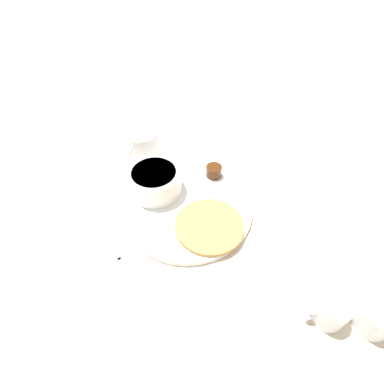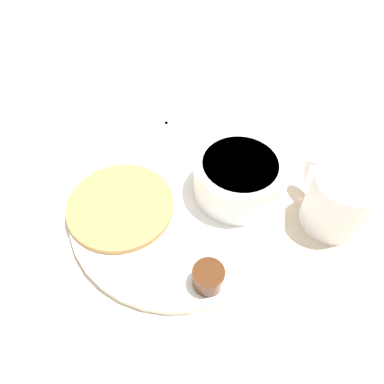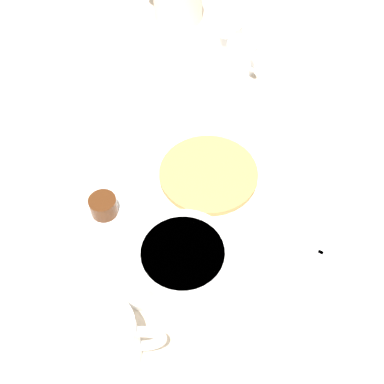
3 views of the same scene
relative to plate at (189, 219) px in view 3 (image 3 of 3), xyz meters
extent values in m
plane|color=#C6B299|center=(0.00, 0.00, -0.01)|extent=(4.00, 4.00, 0.00)
cylinder|color=white|center=(0.00, 0.00, 0.00)|extent=(0.29, 0.29, 0.01)
cylinder|color=#B78447|center=(-0.07, -0.02, 0.01)|extent=(0.14, 0.14, 0.01)
cylinder|color=white|center=(0.07, 0.05, 0.03)|extent=(0.12, 0.12, 0.06)
cylinder|color=white|center=(0.07, 0.05, 0.06)|extent=(0.10, 0.10, 0.01)
cylinder|color=#47230F|center=(0.07, -0.10, 0.02)|extent=(0.04, 0.04, 0.03)
cylinder|color=white|center=(0.10, 0.05, 0.02)|extent=(0.05, 0.05, 0.03)
sphere|color=white|center=(0.10, 0.05, 0.04)|extent=(0.03, 0.03, 0.03)
cylinder|color=white|center=(0.20, 0.04, 0.04)|extent=(0.08, 0.08, 0.09)
torus|color=white|center=(0.17, 0.07, 0.04)|extent=(0.05, 0.05, 0.06)
cylinder|color=white|center=(-0.31, -0.13, 0.02)|extent=(0.05, 0.05, 0.05)
torus|color=white|center=(-0.30, -0.10, 0.02)|extent=(0.02, 0.03, 0.03)
cone|color=white|center=(-0.32, -0.15, 0.04)|extent=(0.02, 0.02, 0.01)
cylinder|color=white|center=(-0.35, -0.19, 0.02)|extent=(0.06, 0.06, 0.05)
torus|color=white|center=(-0.38, -0.20, 0.02)|extent=(0.03, 0.02, 0.03)
cone|color=white|center=(-0.33, -0.18, 0.04)|extent=(0.02, 0.02, 0.01)
cube|color=silver|center=(-0.02, 0.18, 0.00)|extent=(0.11, 0.02, 0.00)
cube|color=silver|center=(-0.09, 0.17, 0.00)|extent=(0.04, 0.03, 0.00)
camera|label=1|loc=(-0.40, 0.15, 0.51)|focal=28.00mm
camera|label=2|loc=(0.10, -0.28, 0.42)|focal=35.00mm
camera|label=3|loc=(0.28, 0.23, 0.56)|focal=45.00mm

